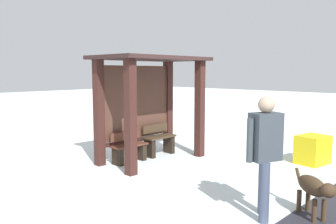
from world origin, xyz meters
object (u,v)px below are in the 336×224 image
object	(u,v)px
bench_center_inside	(159,142)
grit_bin	(313,150)
person_walking	(265,147)
dog	(314,188)
bench_left_inside	(129,149)
bus_shelter	(147,90)

from	to	relation	value
bench_center_inside	grit_bin	bearing A→B (deg)	-59.37
person_walking	dog	world-z (taller)	person_walking
bench_left_inside	grit_bin	distance (m)	4.24
bench_left_inside	person_walking	bearing A→B (deg)	-100.05
bench_left_inside	person_walking	distance (m)	3.95
bus_shelter	bench_left_inside	distance (m)	1.45
bench_center_inside	person_walking	size ratio (longest dim) A/B	0.50
grit_bin	dog	bearing A→B (deg)	-158.37
bus_shelter	grit_bin	bearing A→B (deg)	-52.26
grit_bin	bus_shelter	bearing A→B (deg)	127.74
person_walking	dog	size ratio (longest dim) A/B	2.26
bus_shelter	person_walking	world-z (taller)	bus_shelter
person_walking	grit_bin	size ratio (longest dim) A/B	2.52
bus_shelter	person_walking	bearing A→B (deg)	-107.49
person_walking	dog	bearing A→B (deg)	-46.19
bus_shelter	dog	xyz separation A→B (m)	(-0.67, -4.24, -1.23)
person_walking	dog	distance (m)	0.94
bus_shelter	bench_left_inside	xyz separation A→B (m)	(-0.49, 0.10, -1.36)
bench_center_inside	person_walking	world-z (taller)	person_walking
person_walking	grit_bin	distance (m)	3.66
dog	person_walking	bearing A→B (deg)	133.81
grit_bin	person_walking	bearing A→B (deg)	-169.13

